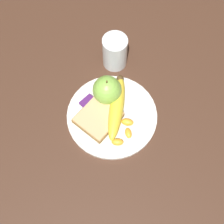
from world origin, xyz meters
TOP-DOWN VIEW (x-y plane):
  - ground_plane at (0.00, 0.00)m, footprint 3.00×3.00m
  - plate at (0.00, 0.00)m, footprint 0.26×0.26m
  - juice_glass at (0.14, 0.12)m, footprint 0.07×0.07m
  - apple at (0.03, 0.05)m, footprint 0.08×0.08m
  - banana at (0.02, 0.01)m, footprint 0.18×0.15m
  - bread_slice at (-0.04, 0.02)m, footprint 0.12×0.11m
  - fork at (0.01, 0.00)m, footprint 0.14×0.17m
  - jam_packet at (-0.03, 0.07)m, footprint 0.04×0.04m
  - orange_segment_0 at (-0.05, -0.02)m, footprint 0.04×0.02m
  - orange_segment_1 at (-0.01, -0.01)m, footprint 0.04×0.04m
  - orange_segment_2 at (-0.01, -0.03)m, footprint 0.03×0.03m
  - orange_segment_3 at (-0.01, -0.07)m, footprint 0.03×0.04m
  - orange_segment_4 at (-0.03, -0.01)m, footprint 0.02×0.03m
  - orange_segment_5 at (0.00, -0.03)m, footprint 0.03×0.03m
  - orange_segment_6 at (0.01, -0.05)m, footprint 0.04×0.04m
  - orange_segment_7 at (0.02, -0.01)m, footprint 0.03×0.04m
  - orange_segment_8 at (-0.05, -0.07)m, footprint 0.04×0.04m

SIDE VIEW (x-z plane):
  - ground_plane at x=0.00m, z-range 0.00..0.00m
  - plate at x=0.00m, z-range 0.00..0.02m
  - fork at x=0.01m, z-range 0.01..0.02m
  - orange_segment_5 at x=0.00m, z-range 0.01..0.03m
  - orange_segment_2 at x=-0.01m, z-range 0.01..0.03m
  - orange_segment_3 at x=-0.01m, z-range 0.01..0.03m
  - orange_segment_8 at x=-0.05m, z-range 0.01..0.03m
  - orange_segment_4 at x=-0.03m, z-range 0.01..0.03m
  - orange_segment_0 at x=-0.05m, z-range 0.01..0.03m
  - orange_segment_7 at x=0.02m, z-range 0.01..0.03m
  - orange_segment_6 at x=0.01m, z-range 0.01..0.03m
  - orange_segment_1 at x=-0.01m, z-range 0.01..0.03m
  - jam_packet at x=-0.03m, z-range 0.01..0.03m
  - bread_slice at x=-0.04m, z-range 0.01..0.03m
  - banana at x=0.02m, z-range 0.01..0.05m
  - juice_glass at x=0.14m, z-range 0.00..0.10m
  - apple at x=0.03m, z-range 0.01..0.10m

